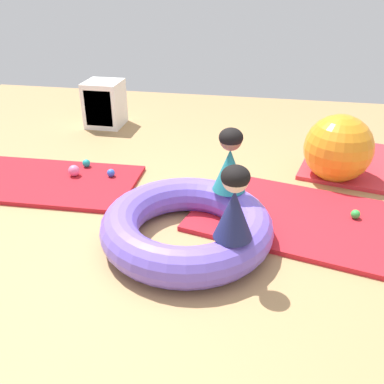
# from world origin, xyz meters

# --- Properties ---
(ground_plane) EXTENTS (8.00, 8.00, 0.00)m
(ground_plane) POSITION_xyz_m (0.00, 0.00, 0.00)
(ground_plane) COLOR tan
(gym_mat_near_right) EXTENTS (1.67, 1.50, 0.04)m
(gym_mat_near_right) POSITION_xyz_m (1.75, 1.60, 0.02)
(gym_mat_near_right) COLOR red
(gym_mat_near_right) RESTS_ON ground
(gym_mat_far_left) EXTENTS (1.69, 0.95, 0.04)m
(gym_mat_far_left) POSITION_xyz_m (-1.38, 0.64, 0.02)
(gym_mat_far_left) COLOR #B21923
(gym_mat_far_left) RESTS_ON ground
(gym_mat_center_rear) EXTENTS (1.74, 1.39, 0.04)m
(gym_mat_center_rear) POSITION_xyz_m (0.87, 0.43, 0.02)
(gym_mat_center_rear) COLOR red
(gym_mat_center_rear) RESTS_ON ground
(inflatable_cushion) EXTENTS (1.26, 1.26, 0.28)m
(inflatable_cushion) POSITION_xyz_m (0.10, -0.06, 0.14)
(inflatable_cushion) COLOR #7056D1
(inflatable_cushion) RESTS_ON ground
(child_in_navy) EXTENTS (0.34, 0.34, 0.50)m
(child_in_navy) POSITION_xyz_m (0.46, -0.33, 0.52)
(child_in_navy) COLOR navy
(child_in_navy) RESTS_ON inflatable_cushion
(child_in_teal) EXTENTS (0.30, 0.30, 0.50)m
(child_in_teal) POSITION_xyz_m (0.36, 0.32, 0.52)
(child_in_teal) COLOR teal
(child_in_teal) RESTS_ON inflatable_cushion
(play_ball_teal) EXTENTS (0.08, 0.08, 0.08)m
(play_ball_teal) POSITION_xyz_m (-1.14, 0.99, 0.08)
(play_ball_teal) COLOR teal
(play_ball_teal) RESTS_ON gym_mat_far_left
(play_ball_orange) EXTENTS (0.08, 0.08, 0.08)m
(play_ball_orange) POSITION_xyz_m (0.54, 0.45, 0.08)
(play_ball_orange) COLOR orange
(play_ball_orange) RESTS_ON gym_mat_center_rear
(play_ball_pink) EXTENTS (0.11, 0.11, 0.11)m
(play_ball_pink) POSITION_xyz_m (-1.17, 0.77, 0.09)
(play_ball_pink) COLOR pink
(play_ball_pink) RESTS_ON gym_mat_far_left
(play_ball_blue) EXTENTS (0.07, 0.07, 0.07)m
(play_ball_blue) POSITION_xyz_m (-0.82, 0.82, 0.08)
(play_ball_blue) COLOR blue
(play_ball_blue) RESTS_ON gym_mat_far_left
(play_ball_green) EXTENTS (0.07, 0.07, 0.07)m
(play_ball_green) POSITION_xyz_m (1.36, 0.47, 0.08)
(play_ball_green) COLOR green
(play_ball_green) RESTS_ON gym_mat_center_rear
(exercise_ball_large) EXTENTS (0.63, 0.63, 0.63)m
(exercise_ball_large) POSITION_xyz_m (1.27, 1.25, 0.32)
(exercise_ball_large) COLOR orange
(exercise_ball_large) RESTS_ON ground
(storage_cube) EXTENTS (0.44, 0.44, 0.56)m
(storage_cube) POSITION_xyz_m (-1.44, 2.31, 0.28)
(storage_cube) COLOR white
(storage_cube) RESTS_ON ground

